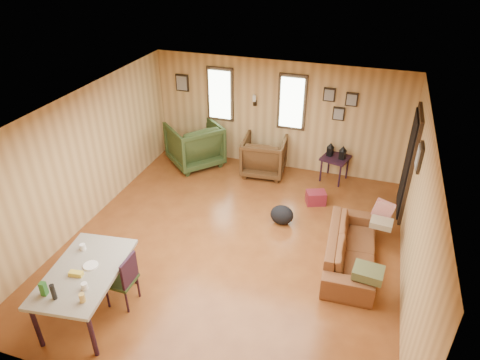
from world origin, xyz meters
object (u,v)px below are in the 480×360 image
object	(u,v)px
dining_table	(84,275)
recliner_green	(194,142)
recliner_brown	(264,154)
end_table	(212,141)
sofa	(352,244)
side_table	(336,156)

from	to	relation	value
dining_table	recliner_green	bearing A→B (deg)	87.22
recliner_brown	recliner_green	distance (m)	1.61
recliner_brown	dining_table	world-z (taller)	dining_table
recliner_brown	end_table	distance (m)	1.44
recliner_brown	sofa	bearing A→B (deg)	126.42
side_table	dining_table	bearing A→B (deg)	-119.69
side_table	recliner_green	bearing A→B (deg)	-175.43
recliner_brown	end_table	size ratio (longest dim) A/B	1.36
sofa	end_table	distance (m)	4.48
end_table	recliner_green	bearing A→B (deg)	-115.60
end_table	recliner_brown	bearing A→B (deg)	-16.34
dining_table	recliner_brown	bearing A→B (deg)	67.56
sofa	side_table	distance (m)	2.67
sofa	end_table	size ratio (longest dim) A/B	2.86
dining_table	sofa	bearing A→B (deg)	25.90
sofa	side_table	xyz separation A→B (m)	(-0.60, 2.59, 0.19)
sofa	side_table	bearing A→B (deg)	10.82
side_table	sofa	bearing A→B (deg)	-76.86
recliner_brown	end_table	world-z (taller)	recliner_brown
recliner_brown	recliner_green	world-z (taller)	recliner_green
recliner_brown	side_table	size ratio (longest dim) A/B	1.09
recliner_brown	side_table	world-z (taller)	recliner_brown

